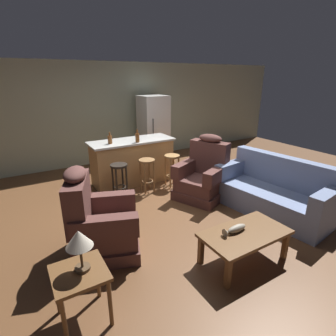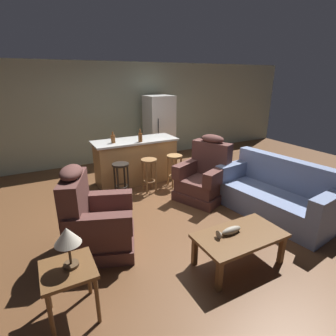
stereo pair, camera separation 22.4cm
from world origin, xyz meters
name	(u,v)px [view 1 (the left image)]	position (x,y,z in m)	size (l,w,h in m)	color
ground_plane	(164,205)	(0.00, 0.00, 0.00)	(12.00, 12.00, 0.00)	brown
back_wall	(104,114)	(0.00, 3.12, 1.30)	(12.00, 0.05, 2.60)	#9EA88E
coffee_table	(245,236)	(0.10, -1.83, 0.36)	(1.10, 0.60, 0.42)	brown
fish_figurine	(235,229)	(-0.02, -1.77, 0.46)	(0.34, 0.10, 0.10)	#4C3823
couch	(274,193)	(1.52, -1.15, 0.34)	(1.08, 1.99, 0.94)	#707FA3
recliner_near_lamp	(99,223)	(-1.38, -0.70, 0.42)	(1.08, 1.08, 1.20)	brown
recliner_near_island	(203,176)	(0.86, -0.04, 0.42)	(1.11, 1.11, 1.20)	brown
end_table	(80,280)	(-1.84, -1.65, 0.46)	(0.48, 0.48, 0.56)	brown
table_lamp	(79,241)	(-1.81, -1.64, 0.87)	(0.24, 0.24, 0.41)	#4C3823
kitchen_island	(133,161)	(0.00, 1.35, 0.48)	(1.80, 0.70, 0.95)	#AD7F4C
bar_stool_left	(119,175)	(-0.55, 0.72, 0.47)	(0.32, 0.32, 0.68)	black
bar_stool_middle	(147,169)	(0.04, 0.72, 0.47)	(0.32, 0.32, 0.68)	olive
bar_stool_right	(172,165)	(0.62, 0.72, 0.47)	(0.32, 0.32, 0.68)	#A87A47
refrigerator	(154,129)	(1.16, 2.55, 0.88)	(0.70, 0.69, 1.76)	white
bottle_tall_green	(110,139)	(-0.49, 1.29, 1.04)	(0.09, 0.09, 0.23)	brown
bottle_short_amber	(137,137)	(0.03, 1.12, 1.05)	(0.09, 0.09, 0.26)	brown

